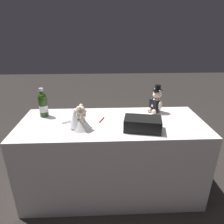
{
  "coord_description": "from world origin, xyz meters",
  "views": [
    {
      "loc": [
        0.08,
        1.7,
        1.6
      ],
      "look_at": [
        0.0,
        0.0,
        0.89
      ],
      "focal_mm": 32.02,
      "sensor_mm": 36.0,
      "label": 1
    }
  ],
  "objects_px": {
    "teddy_bear_groom": "(156,102)",
    "gift_case_black": "(143,124)",
    "teddy_bear_bride": "(79,119)",
    "signing_pen": "(101,120)",
    "champagne_bottle": "(43,104)",
    "guestbook": "(70,115)"
  },
  "relations": [
    {
      "from": "teddy_bear_groom",
      "to": "guestbook",
      "type": "distance_m",
      "value": 0.89
    },
    {
      "from": "teddy_bear_bride",
      "to": "signing_pen",
      "type": "xyz_separation_m",
      "value": [
        -0.19,
        -0.15,
        -0.09
      ]
    },
    {
      "from": "champagne_bottle",
      "to": "gift_case_black",
      "type": "bearing_deg",
      "value": 160.03
    },
    {
      "from": "teddy_bear_groom",
      "to": "teddy_bear_bride",
      "type": "height_order",
      "value": "teddy_bear_groom"
    },
    {
      "from": "teddy_bear_groom",
      "to": "teddy_bear_bride",
      "type": "distance_m",
      "value": 0.83
    },
    {
      "from": "champagne_bottle",
      "to": "gift_case_black",
      "type": "distance_m",
      "value": 0.99
    },
    {
      "from": "signing_pen",
      "to": "gift_case_black",
      "type": "xyz_separation_m",
      "value": [
        -0.35,
        0.2,
        0.05
      ]
    },
    {
      "from": "champagne_bottle",
      "to": "signing_pen",
      "type": "relative_size",
      "value": 2.26
    },
    {
      "from": "teddy_bear_groom",
      "to": "champagne_bottle",
      "type": "xyz_separation_m",
      "value": [
        1.14,
        0.06,
        0.01
      ]
    },
    {
      "from": "gift_case_black",
      "to": "guestbook",
      "type": "distance_m",
      "value": 0.74
    },
    {
      "from": "teddy_bear_groom",
      "to": "signing_pen",
      "type": "xyz_separation_m",
      "value": [
        0.56,
        0.19,
        -0.1
      ]
    },
    {
      "from": "signing_pen",
      "to": "guestbook",
      "type": "height_order",
      "value": "guestbook"
    },
    {
      "from": "teddy_bear_groom",
      "to": "gift_case_black",
      "type": "distance_m",
      "value": 0.45
    },
    {
      "from": "teddy_bear_bride",
      "to": "gift_case_black",
      "type": "height_order",
      "value": "teddy_bear_bride"
    },
    {
      "from": "teddy_bear_bride",
      "to": "gift_case_black",
      "type": "relative_size",
      "value": 0.64
    },
    {
      "from": "gift_case_black",
      "to": "guestbook",
      "type": "xyz_separation_m",
      "value": [
        0.67,
        -0.31,
        -0.04
      ]
    },
    {
      "from": "champagne_bottle",
      "to": "gift_case_black",
      "type": "xyz_separation_m",
      "value": [
        -0.92,
        0.34,
        -0.07
      ]
    },
    {
      "from": "teddy_bear_bride",
      "to": "signing_pen",
      "type": "relative_size",
      "value": 1.72
    },
    {
      "from": "teddy_bear_bride",
      "to": "guestbook",
      "type": "relative_size",
      "value": 0.8
    },
    {
      "from": "teddy_bear_bride",
      "to": "champagne_bottle",
      "type": "bearing_deg",
      "value": -36.82
    },
    {
      "from": "champagne_bottle",
      "to": "teddy_bear_bride",
      "type": "bearing_deg",
      "value": 143.18
    },
    {
      "from": "signing_pen",
      "to": "gift_case_black",
      "type": "relative_size",
      "value": 0.37
    }
  ]
}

